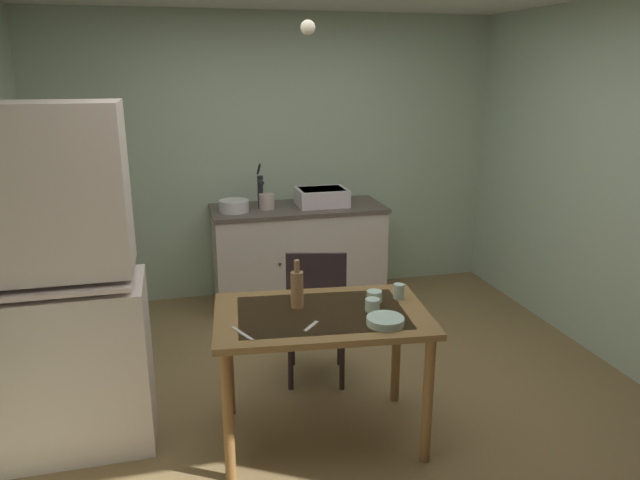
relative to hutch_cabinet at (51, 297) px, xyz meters
The scene contains 19 objects.
ground_plane 1.81m from the hutch_cabinet, ahead, with size 5.14×5.14×0.00m, color olive.
wall_back 2.70m from the hutch_cabinet, 53.83° to the left, with size 4.24×0.10×2.54m, color #B3C9AC.
wall_right 3.72m from the hutch_cabinet, ahead, with size 0.10×4.18×2.54m, color #B1C7AE.
hutch_cabinet is the anchor object (origin of this frame).
counter_cabinet 2.52m from the hutch_cabinet, 46.07° to the left, with size 1.52×0.64×0.89m.
sink_basin 2.64m from the hutch_cabinet, 42.64° to the left, with size 0.44×0.34×0.15m.
hand_pump 2.31m from the hutch_cabinet, 52.62° to the left, with size 0.05×0.27×0.39m.
mixing_bowl_counter 2.09m from the hutch_cabinet, 56.35° to the left, with size 0.25×0.25×0.10m, color white.
stoneware_crock 2.28m from the hutch_cabinet, 50.72° to the left, with size 0.13×0.13×0.13m, color beige.
dining_table 1.46m from the hutch_cabinet, 11.36° to the right, with size 1.24×0.86×0.78m.
chair_far_side 1.61m from the hutch_cabinet, 11.72° to the left, with size 0.48×0.48×0.96m.
serving_bowl_wide 1.77m from the hutch_cabinet, 17.00° to the right, with size 0.20×0.20×0.04m, color #ADD1C1.
mug_tall 1.91m from the hutch_cabinet, ahead, with size 0.06×0.06×0.09m, color #ADD1C1.
mug_dark 1.76m from the hutch_cabinet, ahead, with size 0.09×0.09×0.06m, color #ADD1C1.
teacup_cream 1.72m from the hutch_cabinet, 11.01° to the right, with size 0.08×0.08×0.07m, color #ADD1C1.
glass_bottle 1.31m from the hutch_cabinet, ahead, with size 0.07×0.07×0.28m.
table_knife 1.06m from the hutch_cabinet, 25.14° to the right, with size 0.20×0.02×0.01m, color silver.
teaspoon_near_bowl 1.39m from the hutch_cabinet, 18.82° to the right, with size 0.13×0.02×0.01m, color beige.
pendant_bulb 1.98m from the hutch_cabinet, ahead, with size 0.08×0.08×0.08m, color #F9EFCC.
Camera 1 is at (-0.90, -3.23, 2.06)m, focal length 32.91 mm.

